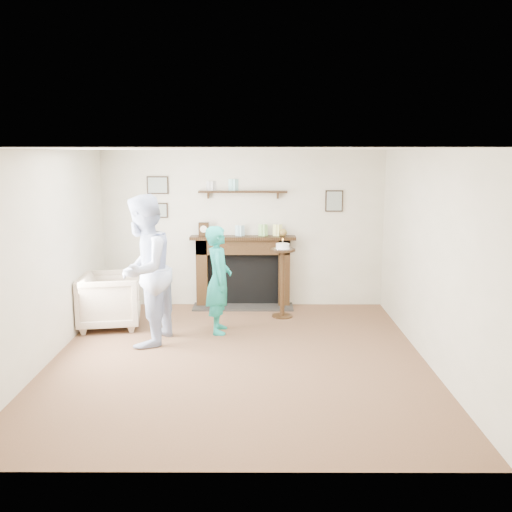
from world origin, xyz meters
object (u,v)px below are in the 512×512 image
at_px(man, 146,343).
at_px(pedestal_table, 283,269).
at_px(armchair, 111,327).
at_px(woman, 219,332).

height_order(man, pedestal_table, pedestal_table).
bearing_deg(armchair, woman, -108.11).
height_order(armchair, pedestal_table, pedestal_table).
height_order(man, woman, man).
distance_m(man, pedestal_table, 2.33).
bearing_deg(pedestal_table, man, -146.01).
bearing_deg(man, pedestal_table, 135.87).
xyz_separation_m(armchair, man, (0.65, -0.73, 0.00)).
bearing_deg(woman, armchair, 79.44).
bearing_deg(armchair, man, -147.96).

